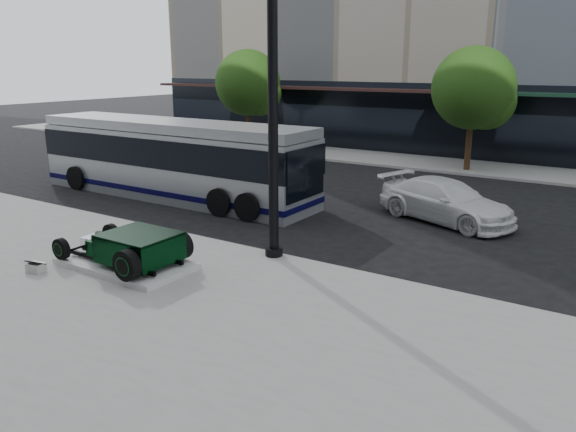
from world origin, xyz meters
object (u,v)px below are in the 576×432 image
Objects in this scene: lamppost at (273,105)px; white_sedan at (446,201)px; hot_rod at (134,247)px; transit_bus at (173,159)px.

white_sedan is (2.59, 6.18, -3.35)m from lamppost.
transit_bus is (-5.14, 6.65, 0.79)m from hot_rod.
lamppost is (2.29, 2.72, 3.34)m from hot_rod.
transit_bus is 2.58× the size of white_sedan.
white_sedan is at bearing 12.70° from transit_bus.
lamppost is 1.80× the size of white_sedan.
lamppost is 7.49m from white_sedan.
hot_rod is 8.44m from transit_bus.
lamppost is at bearing 176.31° from white_sedan.
lamppost is at bearing -27.83° from transit_bus.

